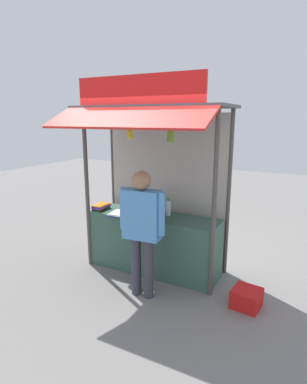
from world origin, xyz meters
name	(u,v)px	position (x,y,z in m)	size (l,w,h in m)	color
ground_plane	(154,269)	(0.00, 0.00, 0.00)	(20.00, 20.00, 0.00)	slate
stall_counter	(154,243)	(0.00, 0.00, 0.43)	(1.95, 0.56, 0.86)	#385B4C
stall_structure	(157,161)	(0.00, 0.11, 1.64)	(2.15, 1.43, 2.75)	#4C4742
water_bottle_far_left	(154,204)	(-0.05, 0.11, 1.00)	(0.09, 0.09, 0.31)	silver
water_bottle_right	(123,200)	(-0.66, 0.20, 0.97)	(0.07, 0.07, 0.24)	silver
water_bottle_front_right	(168,208)	(0.19, 0.10, 0.98)	(0.07, 0.07, 0.25)	silver
magazine_stack_center	(119,214)	(-0.46, -0.22, 0.88)	(0.26, 0.32, 0.04)	black
magazine_stack_front_left	(101,207)	(-0.86, -0.11, 0.90)	(0.20, 0.30, 0.09)	green
magazine_stack_mid_left	(153,217)	(0.10, -0.19, 0.91)	(0.21, 0.29, 0.10)	green
banana_bunch_inner_left	(130,133)	(-0.15, -0.38, 2.05)	(0.10, 0.09, 0.30)	#332D23
banana_bunch_leftmost	(171,136)	(0.43, -0.38, 2.04)	(0.10, 0.10, 0.33)	#332D23
vendor_person	(142,223)	(0.20, -0.69, 0.98)	(0.62, 0.23, 1.64)	#383842
plastic_crate	(246,298)	(1.45, -0.34, 0.11)	(0.33, 0.33, 0.23)	red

